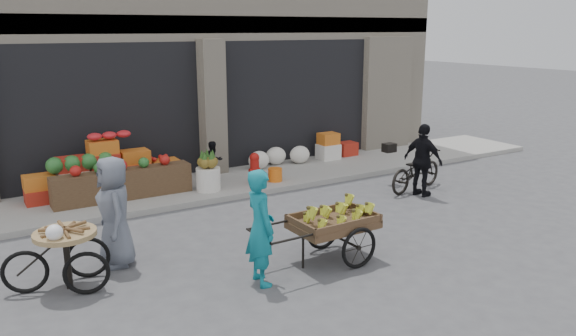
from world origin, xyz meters
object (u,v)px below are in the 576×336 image
vendor_woman (260,227)px  bicycle (416,170)px  fire_hydrant (255,167)px  orange_bucket (275,175)px  pineapple_bin (208,179)px  seated_person (214,161)px  vendor_grey (114,212)px  cyclist (423,160)px  banana_cart (331,220)px  tricycle_cart (66,250)px

vendor_woman → bicycle: size_ratio=0.97×
fire_hydrant → orange_bucket: fire_hydrant is taller
pineapple_bin → seated_person: (0.40, 0.60, 0.21)m
vendor_grey → cyclist: size_ratio=1.08×
pineapple_bin → orange_bucket: (1.60, -0.10, -0.10)m
fire_hydrant → banana_cart: (-0.88, -4.16, 0.16)m
vendor_woman → bicycle: bearing=-60.8°
fire_hydrant → bicycle: (3.02, -1.94, -0.05)m
orange_bucket → banana_cart: size_ratio=0.15×
pineapple_bin → fire_hydrant: fire_hydrant is taller
orange_bucket → fire_hydrant: bearing=174.3°
orange_bucket → cyclist: cyclist is taller
orange_bucket → vendor_woman: 5.04m
fire_hydrant → orange_bucket: 0.55m
pineapple_bin → vendor_woman: bearing=-103.9°
banana_cart → orange_bucket: bearing=70.0°
vendor_woman → cyclist: (5.00, 1.95, -0.05)m
vendor_grey → vendor_woman: bearing=45.8°
tricycle_cart → bicycle: (7.57, 1.11, -0.11)m
cyclist → pineapple_bin: bearing=46.7°
banana_cart → tricycle_cart: tricycle_cart is taller
vendor_grey → tricycle_cart: bearing=-56.8°
bicycle → fire_hydrant: bearing=45.3°
vendor_woman → pineapple_bin: bearing=-9.0°
fire_hydrant → pineapple_bin: bearing=177.4°
fire_hydrant → banana_cart: banana_cart is taller
seated_person → cyclist: cyclist is taller
fire_hydrant → seated_person: bearing=137.1°
vendor_grey → seated_person: bearing=139.9°
seated_person → orange_bucket: bearing=-40.3°
fire_hydrant → orange_bucket: (0.50, -0.05, -0.23)m
tricycle_cart → vendor_grey: size_ratio=0.86×
pineapple_bin → seated_person: bearing=56.3°
pineapple_bin → tricycle_cart: tricycle_cart is taller
cyclist → orange_bucket: bearing=33.4°
orange_bucket → vendor_woman: bearing=-122.2°
pineapple_bin → cyclist: cyclist is taller
vendor_grey → bicycle: vendor_grey is taller
orange_bucket → tricycle_cart: tricycle_cart is taller
seated_person → cyclist: size_ratio=0.59×
vendor_grey → bicycle: (6.77, 0.65, -0.40)m
vendor_woman → fire_hydrant: bearing=-22.0°
banana_cart → vendor_woman: 1.32m
seated_person → tricycle_cart: seated_person is taller
pineapple_bin → tricycle_cart: (-3.44, -3.10, 0.20)m
pineapple_bin → banana_cart: bearing=-87.0°
fire_hydrant → orange_bucket: size_ratio=2.22×
vendor_grey → fire_hydrant: bearing=127.8°
pineapple_bin → banana_cart: (0.22, -4.21, 0.29)m
banana_cart → bicycle: 4.49m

